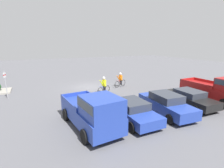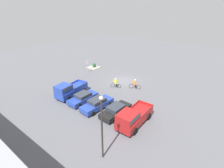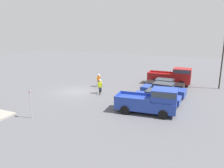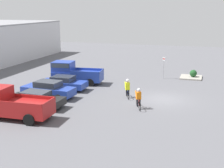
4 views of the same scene
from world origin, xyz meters
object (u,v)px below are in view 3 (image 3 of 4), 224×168
object	(u,v)px
fire_lane_sign	(30,100)
pickup_truck_0	(173,76)
sedan_2	(157,97)
cyclist_1	(99,80)
sedan_1	(163,90)
sedan_0	(164,84)
lamppost	(222,58)
cyclist_0	(100,86)
pickup_truck_1	(152,101)

from	to	relation	value
fire_lane_sign	pickup_truck_0	bearing A→B (deg)	151.81
pickup_truck_0	fire_lane_sign	bearing A→B (deg)	-28.19
sedan_2	cyclist_1	world-z (taller)	cyclist_1
sedan_1	sedan_2	world-z (taller)	sedan_1
sedan_0	lamppost	xyz separation A→B (m)	(-3.16, 6.09, 3.10)
sedan_2	pickup_truck_0	bearing A→B (deg)	178.69
pickup_truck_0	lamppost	xyz separation A→B (m)	(-0.34, 5.55, 2.60)
sedan_1	cyclist_1	distance (m)	8.38
cyclist_0	fire_lane_sign	bearing A→B (deg)	-12.24
pickup_truck_1	cyclist_0	size ratio (longest dim) A/B	3.12
sedan_1	pickup_truck_1	size ratio (longest dim) A/B	0.90
cyclist_1	fire_lane_sign	world-z (taller)	fire_lane_sign
fire_lane_sign	sedan_1	bearing A→B (deg)	141.07
sedan_1	lamppost	bearing A→B (deg)	136.45
fire_lane_sign	lamppost	world-z (taller)	lamppost
sedan_0	pickup_truck_1	xyz separation A→B (m)	(8.35, 0.57, 0.50)
sedan_1	fire_lane_sign	xyz separation A→B (m)	(10.66, -8.61, 0.80)
pickup_truck_1	cyclist_0	world-z (taller)	pickup_truck_1
pickup_truck_0	sedan_2	world-z (taller)	pickup_truck_0
sedan_2	fire_lane_sign	bearing A→B (deg)	-47.34
sedan_2	sedan_0	bearing A→B (deg)	-176.45
pickup_truck_0	cyclist_0	bearing A→B (deg)	-41.94
sedan_0	pickup_truck_1	bearing A→B (deg)	3.93
sedan_1	cyclist_0	bearing A→B (deg)	-73.45
cyclist_1	cyclist_0	bearing A→B (deg)	30.59
sedan_0	cyclist_1	distance (m)	8.18
fire_lane_sign	sedan_0	bearing A→B (deg)	148.70
sedan_1	cyclist_1	bearing A→B (deg)	-94.98
cyclist_0	lamppost	xyz separation A→B (m)	(-7.96, 12.39, 2.86)
fire_lane_sign	lamppost	distance (m)	22.01
sedan_2	lamppost	xyz separation A→B (m)	(-8.76, 5.74, 3.07)
pickup_truck_1	sedan_0	bearing A→B (deg)	-176.07
pickup_truck_0	sedan_0	bearing A→B (deg)	-10.87
sedan_1	lamppost	world-z (taller)	lamppost
pickup_truck_1	cyclist_1	xyz separation A→B (m)	(-6.27, -8.49, -0.32)
pickup_truck_1	lamppost	world-z (taller)	lamppost
cyclist_0	pickup_truck_1	bearing A→B (deg)	62.73
sedan_0	sedan_1	world-z (taller)	sedan_1
sedan_0	lamppost	distance (m)	7.52
sedan_2	cyclist_0	bearing A→B (deg)	-96.85
pickup_truck_0	sedan_1	size ratio (longest dim) A/B	1.14
pickup_truck_0	lamppost	bearing A→B (deg)	93.50
cyclist_1	pickup_truck_1	bearing A→B (deg)	53.54
lamppost	sedan_1	bearing A→B (deg)	-43.55
sedan_0	cyclist_0	bearing A→B (deg)	-52.71
sedan_1	sedan_2	xyz separation A→B (m)	(2.80, -0.08, -0.05)
sedan_0	cyclist_0	world-z (taller)	cyclist_0
cyclist_0	lamppost	distance (m)	15.00
sedan_2	fire_lane_sign	distance (m)	11.63
sedan_2	lamppost	bearing A→B (deg)	146.75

